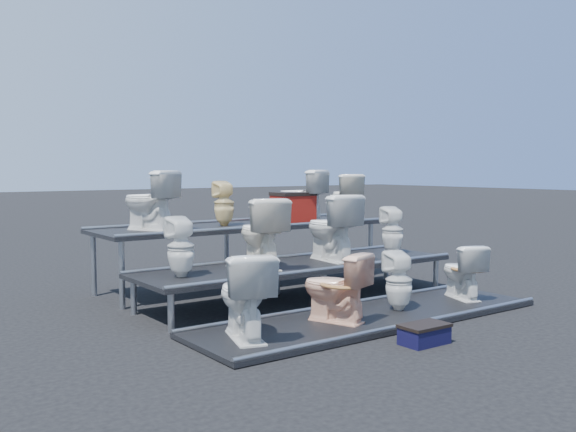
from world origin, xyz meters
TOP-DOWN VIEW (x-y plane):
  - ground at (0.00, 0.00)m, footprint 80.00×80.00m
  - tier_front at (0.00, -1.30)m, footprint 4.20×1.20m
  - tier_mid at (0.00, 0.00)m, footprint 4.20×1.20m
  - tier_back at (0.00, 1.30)m, footprint 4.20×1.20m
  - toilet_0 at (-1.63, -1.30)m, footprint 0.68×0.91m
  - toilet_1 at (-0.52, -1.30)m, footprint 0.62×0.81m
  - toilet_2 at (0.42, -1.30)m, footprint 0.37×0.38m
  - toilet_3 at (1.51, -1.30)m, footprint 0.58×0.75m
  - toilet_4 at (-1.62, 0.00)m, footprint 0.32×0.33m
  - toilet_5 at (-0.57, 0.00)m, footprint 0.67×0.92m
  - toilet_6 at (0.51, 0.00)m, footprint 0.58×0.89m
  - toilet_7 at (1.62, 0.00)m, footprint 0.38×0.38m
  - toilet_8 at (-1.42, 1.30)m, footprint 0.68×0.85m
  - toilet_9 at (-0.31, 1.30)m, footprint 0.31×0.32m
  - toilet_10 at (1.01, 1.30)m, footprint 0.65×0.85m
  - toilet_11 at (1.89, 1.30)m, footprint 0.60×0.77m
  - red_crate at (0.79, 1.21)m, footprint 0.56×0.46m
  - step_stool at (-0.25, -2.28)m, footprint 0.45×0.28m

SIDE VIEW (x-z plane):
  - ground at x=0.00m, z-range 0.00..0.00m
  - tier_front at x=0.00m, z-range 0.00..0.06m
  - step_stool at x=-0.25m, z-range 0.00..0.16m
  - tier_mid at x=0.00m, z-range 0.00..0.46m
  - toilet_2 at x=0.42m, z-range 0.06..0.72m
  - toilet_3 at x=1.51m, z-range 0.06..0.73m
  - toilet_1 at x=-0.52m, z-range 0.06..0.79m
  - tier_back at x=0.00m, z-range 0.00..0.86m
  - toilet_0 at x=-1.63m, z-range 0.06..0.88m
  - toilet_7 at x=1.62m, z-range 0.46..1.12m
  - toilet_4 at x=-1.62m, z-range 0.46..1.12m
  - toilet_5 at x=-0.57m, z-range 0.46..1.30m
  - toilet_6 at x=0.51m, z-range 0.46..1.32m
  - red_crate at x=0.79m, z-range 0.86..1.25m
  - toilet_9 at x=-0.31m, z-range 0.86..1.48m
  - toilet_11 at x=1.89m, z-range 0.86..1.56m
  - toilet_8 at x=-1.42m, z-range 0.86..1.62m
  - toilet_10 at x=1.01m, z-range 0.86..1.62m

